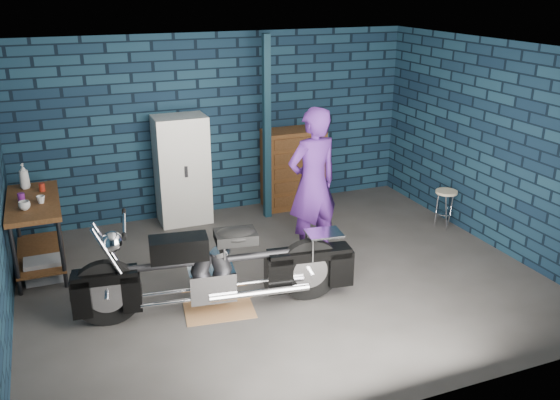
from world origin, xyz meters
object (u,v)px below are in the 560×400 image
Objects in this scene: motorcycle at (217,263)px; storage_bin at (44,270)px; person at (313,184)px; workbench at (38,235)px; tool_chest at (294,168)px; shop_stool at (445,209)px; locker at (182,170)px.

motorcycle is 5.96× the size of storage_bin.
motorcycle is 1.31× the size of person.
workbench is 3.88m from tool_chest.
person is 3.42m from storage_bin.
workbench reaches higher than shop_stool.
tool_chest is (3.76, 1.21, 0.48)m from storage_bin.
locker is (0.24, 2.64, 0.23)m from motorcycle.
person is at bearing -54.00° from locker.
motorcycle is at bearing -164.75° from shop_stool.
workbench is 2.51m from motorcycle.
workbench is 0.47m from storage_bin.
tool_chest is (2.01, 2.64, 0.05)m from motorcycle.
locker reaches higher than tool_chest.
motorcycle is 2.66m from locker.
workbench is at bearing 172.03° from shop_stool.
person is at bearing -9.46° from storage_bin.
workbench is 0.71× the size of person.
person reaches higher than storage_bin.
shop_stool is (2.17, 0.12, -0.70)m from person.
shop_stool is (5.46, -0.76, -0.17)m from workbench.
motorcycle reaches higher than workbench.
person is (1.52, 0.89, 0.41)m from motorcycle.
person reaches higher than shop_stool.
shop_stool is at bearing -7.97° from workbench.
shop_stool is at bearing 22.95° from motorcycle.
tool_chest is (3.78, 0.87, 0.16)m from workbench.
person is 4.55× the size of storage_bin.
person is 3.48× the size of shop_stool.
person is 2.28m from shop_stool.
person is at bearing -15.00° from workbench.
storage_bin is 0.76× the size of shop_stool.
workbench is at bearing 93.40° from storage_bin.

